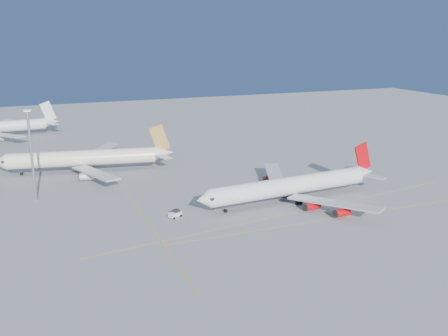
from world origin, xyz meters
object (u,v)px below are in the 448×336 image
airliner_etihad (87,158)px  light_mast (31,147)px  airliner_virgin (293,186)px  pushback_tug (175,214)px

airliner_etihad → light_mast: (-18.43, -26.96, 11.28)m
airliner_virgin → light_mast: (-71.05, 29.34, 11.65)m
airliner_virgin → pushback_tug: 36.67m
airliner_etihad → pushback_tug: airliner_etihad is taller
airliner_virgin → light_mast: bearing=152.7°
airliner_virgin → light_mast: size_ratio=2.26×
airliner_etihad → pushback_tug: 58.81m
airliner_etihad → light_mast: size_ratio=2.28×
pushback_tug → light_mast: light_mast is taller
airliner_virgin → airliner_etihad: size_ratio=0.99×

